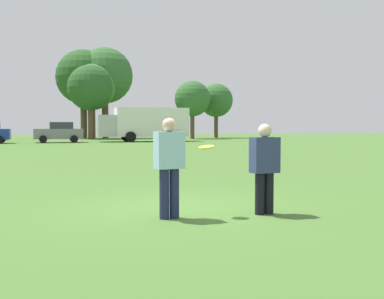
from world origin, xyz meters
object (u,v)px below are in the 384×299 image
at_px(player_defender, 265,164).
at_px(frisbee, 206,147).
at_px(player_thrower, 169,162).
at_px(traffic_cone, 180,159).
at_px(box_truck, 145,123).
at_px(parked_car_near_right, 59,132).

relative_size(player_defender, frisbee, 5.71).
height_order(player_thrower, player_defender, player_thrower).
relative_size(traffic_cone, box_truck, 0.06).
bearing_deg(traffic_cone, player_defender, -92.76).
height_order(player_thrower, frisbee, player_thrower).
relative_size(player_thrower, parked_car_near_right, 0.38).
bearing_deg(player_thrower, player_defender, 0.90).
bearing_deg(parked_car_near_right, traffic_cone, -76.58).
bearing_deg(frisbee, player_defender, -5.84).
bearing_deg(box_truck, traffic_cone, -93.67).
distance_m(player_defender, frisbee, 1.06).
bearing_deg(player_thrower, parked_car_near_right, 96.21).
bearing_deg(player_defender, traffic_cone, 87.24).
height_order(frisbee, box_truck, box_truck).
distance_m(frisbee, box_truck, 37.01).
bearing_deg(box_truck, player_thrower, -95.98).
bearing_deg(parked_car_near_right, player_thrower, -83.79).
bearing_deg(player_defender, parked_car_near_right, 98.84).
bearing_deg(box_truck, player_defender, -93.41).
distance_m(player_defender, box_truck, 37.05).
xyz_separation_m(player_defender, frisbee, (-1.01, 0.10, 0.30)).
height_order(player_thrower, traffic_cone, player_thrower).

